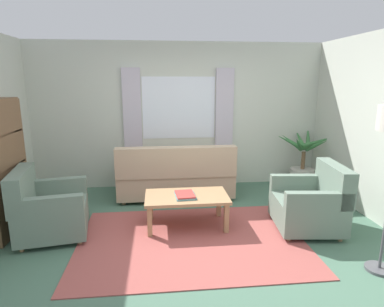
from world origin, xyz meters
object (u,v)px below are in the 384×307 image
(armchair_left, at_px, (47,209))
(bookshelf, at_px, (4,172))
(coffee_table, at_px, (187,199))
(potted_plant, at_px, (303,164))
(armchair_right, at_px, (312,204))
(couch, at_px, (176,176))
(book_stack_on_table, at_px, (185,195))

(armchair_left, xyz_separation_m, bookshelf, (-0.56, 0.22, 0.44))
(coffee_table, height_order, bookshelf, bookshelf)
(coffee_table, xyz_separation_m, bookshelf, (-2.32, 0.13, 0.41))
(potted_plant, bearing_deg, armchair_right, -110.76)
(bookshelf, bearing_deg, couch, 113.68)
(coffee_table, bearing_deg, armchair_left, -177.14)
(book_stack_on_table, bearing_deg, couch, 92.95)
(coffee_table, bearing_deg, potted_plant, 31.53)
(couch, bearing_deg, potted_plant, -173.47)
(book_stack_on_table, xyz_separation_m, potted_plant, (2.27, 1.42, -0.01))
(book_stack_on_table, height_order, bookshelf, bookshelf)
(armchair_right, bearing_deg, couch, -122.58)
(armchair_right, height_order, bookshelf, bookshelf)
(potted_plant, bearing_deg, coffee_table, -148.47)
(potted_plant, bearing_deg, armchair_left, -159.91)
(couch, distance_m, armchair_right, 2.19)
(armchair_left, xyz_separation_m, coffee_table, (1.77, 0.09, 0.03))
(coffee_table, relative_size, potted_plant, 0.98)
(bookshelf, bearing_deg, book_stack_on_table, 85.79)
(armchair_right, bearing_deg, bookshelf, -89.56)
(armchair_left, relative_size, coffee_table, 0.87)
(armchair_left, relative_size, bookshelf, 0.56)
(armchair_left, height_order, book_stack_on_table, armchair_left)
(couch, relative_size, armchair_left, 1.98)
(book_stack_on_table, relative_size, bookshelf, 0.20)
(couch, bearing_deg, coffee_table, 94.26)
(couch, height_order, armchair_left, couch)
(armchair_right, distance_m, bookshelf, 4.00)
(couch, bearing_deg, armchair_left, 35.54)
(armchair_left, distance_m, armchair_right, 3.40)
(couch, xyz_separation_m, bookshelf, (-2.24, -0.98, 0.43))
(couch, xyz_separation_m, armchair_right, (1.71, -1.37, -0.01))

